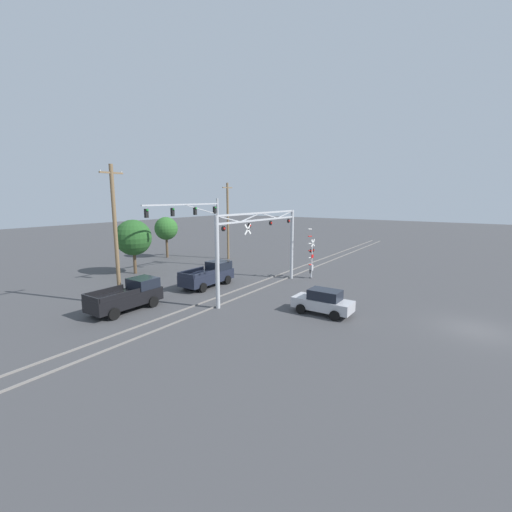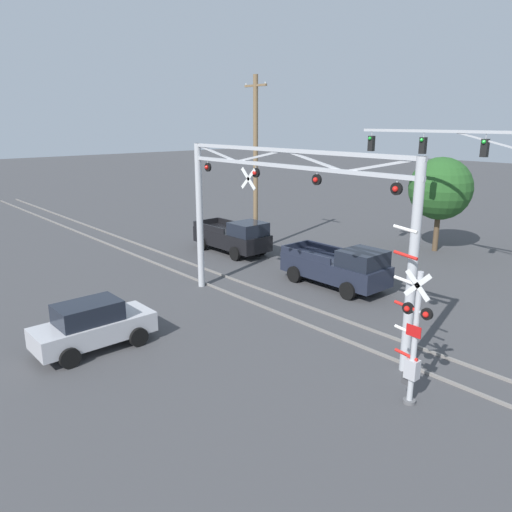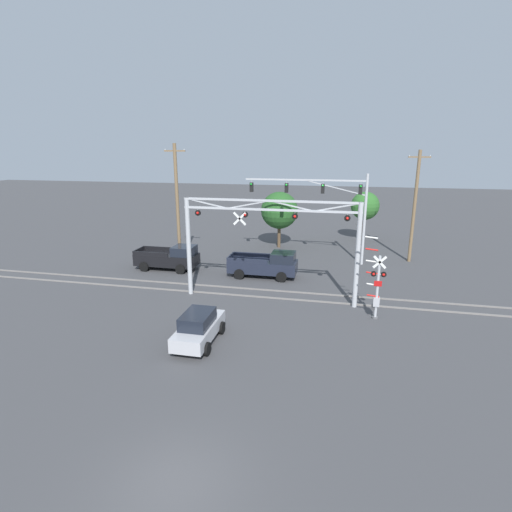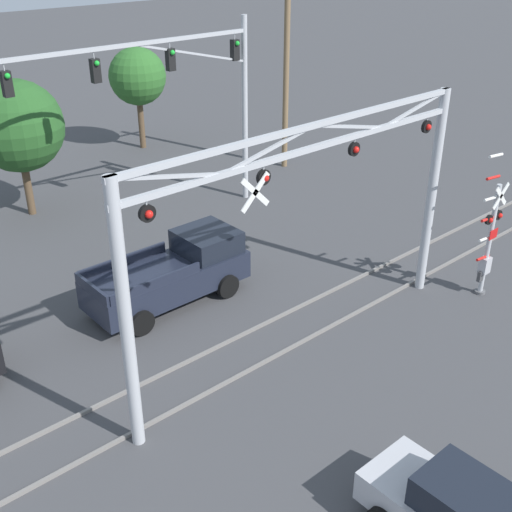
% 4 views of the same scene
% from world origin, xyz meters
% --- Properties ---
extents(ground_plane, '(200.00, 200.00, 0.00)m').
position_xyz_m(ground_plane, '(0.00, 0.00, 0.00)').
color(ground_plane, '#424244').
extents(rail_track_near, '(80.00, 0.08, 0.10)m').
position_xyz_m(rail_track_near, '(0.00, 15.85, 0.05)').
color(rail_track_near, gray).
rests_on(rail_track_near, ground_plane).
extents(rail_track_far, '(80.00, 0.08, 0.10)m').
position_xyz_m(rail_track_far, '(0.00, 17.29, 0.05)').
color(rail_track_far, gray).
rests_on(rail_track_far, ground_plane).
extents(crossing_gantry, '(11.39, 0.31, 6.69)m').
position_xyz_m(crossing_gantry, '(-0.01, 15.57, 4.30)').
color(crossing_gantry, '#B7BABF').
rests_on(crossing_gantry, ground_plane).
extents(crossing_signal_mast, '(1.35, 0.35, 4.98)m').
position_xyz_m(crossing_signal_mast, '(6.67, 13.99, 1.91)').
color(crossing_signal_mast, '#B7BABF').
rests_on(crossing_signal_mast, ground_plane).
extents(traffic_signal_span, '(10.45, 0.39, 7.77)m').
position_xyz_m(traffic_signal_span, '(3.67, 25.61, 5.43)').
color(traffic_signal_span, '#B7BABF').
rests_on(traffic_signal_span, ground_plane).
extents(pickup_truck_lead, '(5.32, 2.25, 2.05)m').
position_xyz_m(pickup_truck_lead, '(-1.13, 20.36, 1.00)').
color(pickup_truck_lead, '#1E2333').
rests_on(pickup_truck_lead, ground_plane).
extents(pickup_truck_following, '(5.15, 2.25, 2.05)m').
position_xyz_m(pickup_truck_following, '(-9.33, 20.64, 1.00)').
color(pickup_truck_following, black).
rests_on(pickup_truck_following, ground_plane).
extents(sedan_waiting, '(1.89, 4.06, 1.72)m').
position_xyz_m(sedan_waiting, '(-2.44, 8.82, 0.86)').
color(sedan_waiting, '#B7B7BC').
rests_on(sedan_waiting, ground_plane).
extents(utility_pole_left, '(1.80, 0.28, 10.19)m').
position_xyz_m(utility_pole_left, '(-9.04, 22.09, 5.24)').
color(utility_pole_left, brown).
rests_on(utility_pole_left, ground_plane).
extents(utility_pole_right, '(1.80, 0.28, 9.68)m').
position_xyz_m(utility_pole_right, '(10.54, 27.50, 4.99)').
color(utility_pole_right, brown).
rests_on(utility_pole_right, ground_plane).
extents(background_tree_beyond_span, '(3.69, 3.69, 5.64)m').
position_xyz_m(background_tree_beyond_span, '(-1.69, 30.18, 3.78)').
color(background_tree_beyond_span, brown).
rests_on(background_tree_beyond_span, ground_plane).
extents(background_tree_far_left_verge, '(3.00, 3.00, 5.36)m').
position_xyz_m(background_tree_far_left_verge, '(6.79, 34.85, 3.84)').
color(background_tree_far_left_verge, brown).
rests_on(background_tree_far_left_verge, ground_plane).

